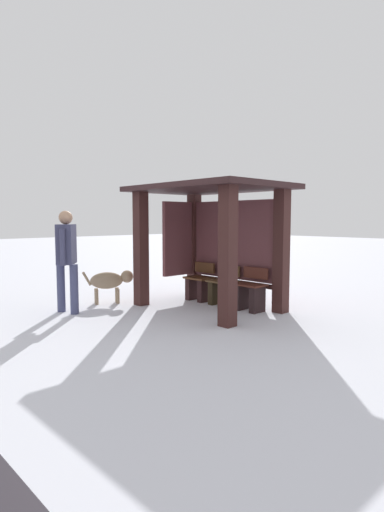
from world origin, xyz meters
TOP-DOWN VIEW (x-y plane):
  - ground_plane at (0.00, 0.00)m, footprint 60.00×60.00m
  - bus_shelter at (-0.08, 0.16)m, footprint 2.74×1.93m
  - bench_left_inside at (-0.65, 0.41)m, footprint 0.55×0.37m
  - bench_center_inside at (0.00, 0.41)m, footprint 0.55×0.38m
  - bench_right_inside at (0.65, 0.41)m, footprint 0.55×0.38m
  - person_walking at (-1.43, -2.03)m, footprint 0.57×0.50m
  - dog at (-1.65, -1.03)m, footprint 0.58×0.89m

SIDE VIEW (x-z plane):
  - ground_plane at x=0.00m, z-range 0.00..0.00m
  - bench_center_inside at x=0.00m, z-range -0.08..0.67m
  - bench_left_inside at x=-0.65m, z-range -0.08..0.68m
  - bench_right_inside at x=0.65m, z-range -0.08..0.68m
  - dog at x=-1.65m, z-range 0.12..0.75m
  - person_walking at x=-1.43m, z-range 0.17..1.94m
  - bus_shelter at x=-0.08m, z-range 0.44..2.67m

